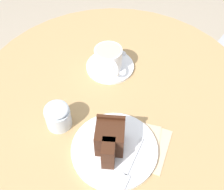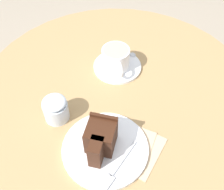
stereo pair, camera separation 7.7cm
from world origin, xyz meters
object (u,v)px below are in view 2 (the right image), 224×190
at_px(sugar_pot, 56,109).
at_px(cake_plate, 105,149).
at_px(fork, 116,169).
at_px(saucer, 117,67).
at_px(cake_slice, 100,138).
at_px(napkin, 130,146).
at_px(teaspoon, 124,55).
at_px(coffee_cup, 116,59).

bearing_deg(sugar_pot, cake_plate, 37.54).
height_order(cake_plate, fork, fork).
bearing_deg(fork, saucer, -147.71).
relative_size(saucer, cake_slice, 1.36).
bearing_deg(sugar_pot, napkin, 49.93).
height_order(fork, sugar_pot, sugar_pot).
bearing_deg(napkin, cake_slice, -100.51).
bearing_deg(teaspoon, sugar_pot, -128.58).
bearing_deg(cake_plate, napkin, 83.99).
height_order(teaspoon, sugar_pot, sugar_pot).
bearing_deg(teaspoon, cake_plate, -99.84).
height_order(coffee_cup, cake_plate, coffee_cup).
bearing_deg(cake_plate, coffee_cup, 159.59).
height_order(saucer, napkin, saucer).
distance_m(fork, napkin, 0.08).
distance_m(teaspoon, sugar_pot, 0.31).
bearing_deg(saucer, cake_slice, -23.52).
height_order(teaspoon, fork, fork).
bearing_deg(fork, teaspoon, -150.82).
height_order(coffee_cup, sugar_pot, coffee_cup).
bearing_deg(coffee_cup, cake_slice, -22.65).
xyz_separation_m(saucer, coffee_cup, (0.00, -0.01, 0.04)).
bearing_deg(cake_plate, saucer, 158.67).
distance_m(teaspoon, napkin, 0.34).
xyz_separation_m(teaspoon, sugar_pot, (0.19, -0.25, 0.03)).
distance_m(cake_plate, fork, 0.06).
bearing_deg(coffee_cup, fork, -15.28).
relative_size(teaspoon, cake_slice, 0.93).
bearing_deg(teaspoon, fork, -94.91).
distance_m(cake_slice, fork, 0.08).
height_order(cake_plate, cake_slice, cake_slice).
height_order(saucer, coffee_cup, coffee_cup).
distance_m(coffee_cup, cake_plate, 0.29).
distance_m(saucer, cake_plate, 0.30).
relative_size(napkin, sugar_pot, 2.59).
distance_m(saucer, napkin, 0.29).
relative_size(cake_plate, fork, 1.85).
distance_m(coffee_cup, napkin, 0.29).
bearing_deg(saucer, sugar_pot, -55.58).
xyz_separation_m(cake_plate, fork, (0.06, 0.01, 0.01)).
xyz_separation_m(saucer, napkin, (0.29, -0.04, -0.00)).
distance_m(coffee_cup, cake_slice, 0.29).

